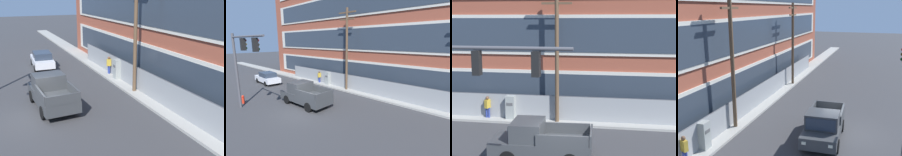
# 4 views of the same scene
# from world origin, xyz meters

# --- Properties ---
(ground_plane) EXTENTS (160.00, 160.00, 0.00)m
(ground_plane) POSITION_xyz_m (0.00, 0.00, 0.00)
(ground_plane) COLOR #38383A
(sidewalk_building_side) EXTENTS (80.00, 1.76, 0.16)m
(sidewalk_building_side) POSITION_xyz_m (0.00, 7.39, 0.08)
(sidewalk_building_side) COLOR #9E9B93
(sidewalk_building_side) RESTS_ON ground
(chain_link_fence) EXTENTS (31.92, 0.06, 1.87)m
(chain_link_fence) POSITION_xyz_m (3.08, 7.43, 0.95)
(chain_link_fence) COLOR gray
(chain_link_fence) RESTS_ON ground
(pickup_truck_dark_grey) EXTENTS (5.18, 2.39, 2.03)m
(pickup_truck_dark_grey) POSITION_xyz_m (-1.42, 1.02, 0.95)
(pickup_truck_dark_grey) COLOR #383A3D
(pickup_truck_dark_grey) RESTS_ON ground
(sedan_white) EXTENTS (4.58, 2.04, 1.56)m
(sedan_white) POSITION_xyz_m (-11.76, 2.32, 0.80)
(sedan_white) COLOR silver
(sedan_white) RESTS_ON ground
(utility_pole_near_corner) EXTENTS (2.34, 0.26, 9.22)m
(utility_pole_near_corner) POSITION_xyz_m (-1.64, 7.09, 5.06)
(utility_pole_near_corner) COLOR brown
(utility_pole_near_corner) RESTS_ON ground
(electrical_cabinet) EXTENTS (0.62, 0.48, 1.78)m
(electrical_cabinet) POSITION_xyz_m (-4.95, 7.21, 0.89)
(electrical_cabinet) COLOR #939993
(electrical_cabinet) RESTS_ON ground
(pedestrian_near_cabinet) EXTENTS (0.35, 0.45, 1.69)m
(pedestrian_near_cabinet) POSITION_xyz_m (-6.65, 7.23, 0.97)
(pedestrian_near_cabinet) COLOR navy
(pedestrian_near_cabinet) RESTS_ON ground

